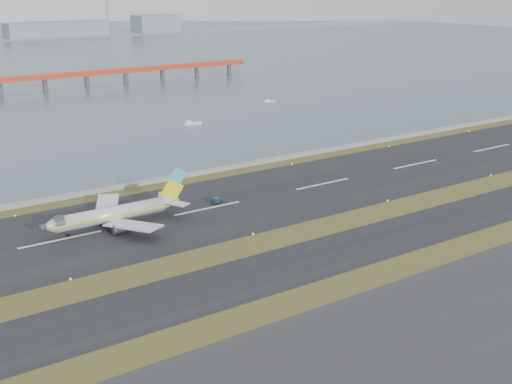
# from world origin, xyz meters

# --- Properties ---
(ground) EXTENTS (1000.00, 1000.00, 0.00)m
(ground) POSITION_xyz_m (0.00, 0.00, 0.00)
(ground) COLOR #354217
(ground) RESTS_ON ground
(apron_strip) EXTENTS (1000.00, 50.00, 0.10)m
(apron_strip) POSITION_xyz_m (0.00, -55.00, 0.05)
(apron_strip) COLOR #2D2D2F
(apron_strip) RESTS_ON ground
(taxiway_strip) EXTENTS (1000.00, 18.00, 0.10)m
(taxiway_strip) POSITION_xyz_m (0.00, -12.00, 0.05)
(taxiway_strip) COLOR black
(taxiway_strip) RESTS_ON ground
(runway_strip) EXTENTS (1000.00, 45.00, 0.10)m
(runway_strip) POSITION_xyz_m (0.00, 30.00, 0.05)
(runway_strip) COLOR black
(runway_strip) RESTS_ON ground
(seawall) EXTENTS (1000.00, 2.50, 1.00)m
(seawall) POSITION_xyz_m (0.00, 60.00, 0.50)
(seawall) COLOR gray
(seawall) RESTS_ON ground
(red_pier) EXTENTS (260.00, 5.00, 10.20)m
(red_pier) POSITION_xyz_m (20.00, 250.00, 7.28)
(red_pier) COLOR #BE3A20
(red_pier) RESTS_ON ground
(airliner) EXTENTS (38.52, 32.89, 12.80)m
(airliner) POSITION_xyz_m (-25.29, 31.12, 3.46)
(airliner) COLOR silver
(airliner) RESTS_ON ground
(pushback_tug) EXTENTS (3.23, 2.45, 1.84)m
(pushback_tug) POSITION_xyz_m (4.07, 32.32, 0.89)
(pushback_tug) COLOR #16233D
(pushback_tug) RESTS_ON ground
(workboat_near) EXTENTS (8.00, 3.72, 1.87)m
(workboat_near) POSITION_xyz_m (47.07, 127.52, 0.59)
(workboat_near) COLOR silver
(workboat_near) RESTS_ON ground
(workboat_far) EXTENTS (6.51, 4.01, 1.51)m
(workboat_far) POSITION_xyz_m (106.00, 154.20, 0.48)
(workboat_far) COLOR silver
(workboat_far) RESTS_ON ground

